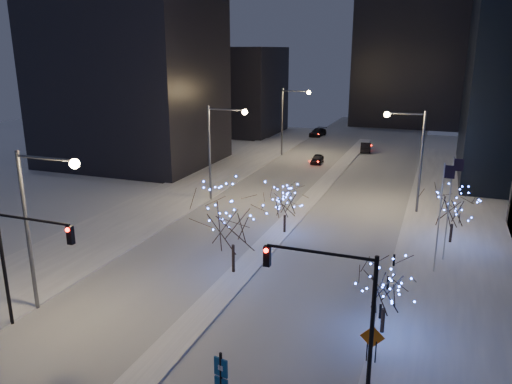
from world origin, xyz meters
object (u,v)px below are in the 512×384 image
at_px(holiday_tree_plaza_near, 385,287).
at_px(construction_sign, 372,340).
at_px(street_lamp_w_far, 289,113).
at_px(wayfinding_sign, 221,382).
at_px(traffic_signal_west, 23,253).
at_px(car_mid, 366,147).
at_px(holiday_tree_plaza_far, 454,206).
at_px(street_lamp_w_near, 39,211).
at_px(car_near, 317,159).
at_px(street_lamp_w_mid, 219,140).
at_px(car_far, 318,132).
at_px(holiday_tree_median_far, 285,201).
at_px(street_lamp_east, 412,148).
at_px(holiday_tree_median_near, 233,218).
at_px(traffic_signal_east, 339,297).

distance_m(holiday_tree_plaza_near, construction_sign, 3.43).
relative_size(street_lamp_w_far, wayfinding_sign, 2.76).
distance_m(traffic_signal_west, holiday_tree_plaza_near, 20.11).
height_order(car_mid, holiday_tree_plaza_far, holiday_tree_plaza_far).
height_order(holiday_tree_plaza_near, holiday_tree_plaza_far, holiday_tree_plaza_far).
height_order(holiday_tree_plaza_near, wayfinding_sign, holiday_tree_plaza_near).
height_order(traffic_signal_west, holiday_tree_plaza_near, traffic_signal_west).
relative_size(street_lamp_w_near, car_near, 2.68).
xyz_separation_m(street_lamp_w_mid, wayfinding_sign, (13.94, -30.27, -4.27)).
xyz_separation_m(car_far, wayfinding_sign, (14.00, -74.34, 1.50)).
distance_m(street_lamp_w_far, holiday_tree_median_far, 33.58).
xyz_separation_m(car_mid, car_far, (-10.60, 11.79, -0.00)).
relative_size(street_lamp_east, holiday_tree_plaza_near, 2.29).
distance_m(car_far, holiday_tree_plaza_far, 53.81).
height_order(car_far, holiday_tree_median_near, holiday_tree_median_near).
bearing_deg(street_lamp_w_far, street_lamp_w_near, -90.00).
distance_m(street_lamp_w_far, car_far, 19.92).
relative_size(car_far, construction_sign, 2.45).
height_order(street_lamp_w_near, car_mid, street_lamp_w_near).
bearing_deg(traffic_signal_west, construction_sign, 10.44).
height_order(street_lamp_w_far, traffic_signal_west, street_lamp_w_far).
bearing_deg(car_mid, traffic_signal_west, 72.72).
bearing_deg(street_lamp_w_mid, traffic_signal_west, -88.94).
height_order(street_lamp_w_near, holiday_tree_plaza_near, street_lamp_w_near).
xyz_separation_m(traffic_signal_west, car_near, (4.89, 48.38, -4.12)).
bearing_deg(street_lamp_east, car_far, 114.93).
relative_size(street_lamp_w_far, traffic_signal_east, 1.43).
distance_m(street_lamp_w_mid, car_mid, 34.43).
height_order(car_mid, construction_sign, construction_sign).
xyz_separation_m(street_lamp_east, holiday_tree_plaza_near, (0.42, -23.49, -3.53)).
distance_m(holiday_tree_plaza_near, wayfinding_sign, 11.24).
relative_size(car_near, car_mid, 0.84).
bearing_deg(car_mid, car_near, 57.04).
bearing_deg(construction_sign, holiday_tree_plaza_near, 80.29).
distance_m(street_lamp_w_far, car_mid, 14.04).
relative_size(car_far, holiday_tree_plaza_far, 1.02).
relative_size(street_lamp_east, traffic_signal_west, 1.43).
bearing_deg(car_near, holiday_tree_median_far, -85.38).
relative_size(traffic_signal_west, holiday_tree_median_near, 1.07).
relative_size(holiday_tree_median_far, construction_sign, 2.09).
distance_m(traffic_signal_west, wayfinding_sign, 14.06).
height_order(car_near, holiday_tree_plaza_far, holiday_tree_plaza_far).
height_order(holiday_tree_median_near, wayfinding_sign, holiday_tree_median_near).
distance_m(traffic_signal_east, holiday_tree_plaza_far, 22.20).
bearing_deg(wayfinding_sign, holiday_tree_plaza_far, 82.41).
height_order(car_mid, car_far, car_mid).
bearing_deg(holiday_tree_median_near, street_lamp_w_mid, 117.65).
height_order(traffic_signal_east, holiday_tree_median_far, traffic_signal_east).
bearing_deg(street_lamp_east, holiday_tree_median_near, -118.99).
xyz_separation_m(holiday_tree_median_near, holiday_tree_plaza_near, (11.00, -4.39, -1.31)).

